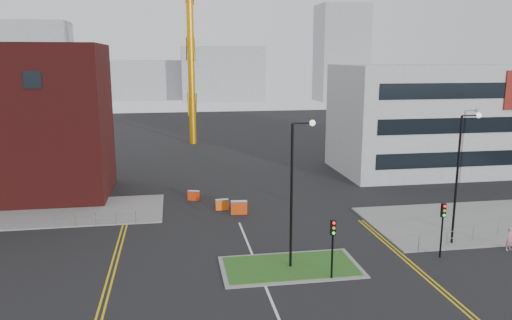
{
  "coord_description": "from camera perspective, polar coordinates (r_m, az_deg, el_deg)",
  "views": [
    {
      "loc": [
        -4.86,
        -20.17,
        12.76
      ],
      "look_at": [
        1.35,
        17.07,
        5.0
      ],
      "focal_mm": 35.0,
      "sensor_mm": 36.0,
      "label": 1
    }
  ],
  "objects": [
    {
      "name": "barrier_right",
      "position": [
        42.81,
        -3.92,
        -5.05
      ],
      "size": [
        1.12,
        0.43,
        0.92
      ],
      "color": "#F75C0D",
      "rests_on": "ground"
    },
    {
      "name": "skyline_a",
      "position": [
        144.51,
        -23.93,
        9.94
      ],
      "size": [
        18.0,
        12.0,
        22.0
      ],
      "primitive_type": "cube",
      "color": "gray",
      "rests_on": "ground"
    },
    {
      "name": "streetlamp_right_near",
      "position": [
        36.44,
        22.35,
        -0.9
      ],
      "size": [
        1.46,
        0.36,
        9.18
      ],
      "color": "black",
      "rests_on": "ground"
    },
    {
      "name": "skyline_c",
      "position": [
        153.5,
        9.69,
        11.92
      ],
      "size": [
        14.0,
        12.0,
        28.0
      ],
      "primitive_type": "cube",
      "color": "gray",
      "rests_on": "ground"
    },
    {
      "name": "railing_left",
      "position": [
        40.48,
        -17.85,
        -6.23
      ],
      "size": [
        6.05,
        0.05,
        1.1
      ],
      "color": "gray",
      "rests_on": "ground"
    },
    {
      "name": "centre_line",
      "position": [
        26.03,
        2.65,
        -17.74
      ],
      "size": [
        0.15,
        30.0,
        0.01
      ],
      "primitive_type": "cube",
      "color": "silver",
      "rests_on": "ground"
    },
    {
      "name": "pedestrian",
      "position": [
        38.03,
        27.0,
        -8.01
      ],
      "size": [
        0.69,
        0.56,
        1.63
      ],
      "primitive_type": "imported",
      "rotation": [
        0.0,
        0.0,
        0.34
      ],
      "color": "#C6808C",
      "rests_on": "ground"
    },
    {
      "name": "yellow_right_b",
      "position": [
        32.6,
        18.58,
        -12.06
      ],
      "size": [
        0.12,
        20.0,
        0.01
      ],
      "primitive_type": "cube",
      "color": "gold",
      "rests_on": "ground"
    },
    {
      "name": "yellow_left_a",
      "position": [
        33.01,
        -16.25,
        -11.6
      ],
      "size": [
        0.12,
        24.0,
        0.01
      ],
      "primitive_type": "cube",
      "color": "gold",
      "rests_on": "ground"
    },
    {
      "name": "streetlamp_island",
      "position": [
        29.96,
        4.5,
        -2.62
      ],
      "size": [
        1.46,
        0.36,
        9.18
      ],
      "color": "black",
      "rests_on": "ground"
    },
    {
      "name": "traffic_light_right",
      "position": [
        34.36,
        20.57,
        -6.41
      ],
      "size": [
        0.28,
        0.33,
        3.65
      ],
      "color": "black",
      "rests_on": "ground"
    },
    {
      "name": "traffic_light_island",
      "position": [
        29.43,
        8.78,
        -8.79
      ],
      "size": [
        0.28,
        0.33,
        3.65
      ],
      "color": "black",
      "rests_on": "ground"
    },
    {
      "name": "island_kerb",
      "position": [
        31.66,
        3.95,
        -12.1
      ],
      "size": [
        8.6,
        4.6,
        0.08
      ],
      "primitive_type": "cube",
      "color": "slate",
      "rests_on": "ground"
    },
    {
      "name": "barrier_left",
      "position": [
        45.87,
        -7.13,
        -4.0
      ],
      "size": [
        1.11,
        0.67,
        0.89
      ],
      "color": "red",
      "rests_on": "ground"
    },
    {
      "name": "yellow_right_a",
      "position": [
        32.46,
        18.1,
        -12.13
      ],
      "size": [
        0.12,
        20.0,
        0.01
      ],
      "primitive_type": "cube",
      "color": "gold",
      "rests_on": "ground"
    },
    {
      "name": "barrier_mid",
      "position": [
        41.59,
        -1.95,
        -5.38
      ],
      "size": [
        1.38,
        0.58,
        1.13
      ],
      "color": "#D43E0B",
      "rests_on": "ground"
    },
    {
      "name": "office_block",
      "position": [
        60.97,
        21.08,
        4.48
      ],
      "size": [
        25.0,
        12.2,
        12.0
      ],
      "color": "#9EA0A3",
      "rests_on": "ground"
    },
    {
      "name": "skyline_d",
      "position": [
        160.34,
        -10.72,
        9.0
      ],
      "size": [
        30.0,
        12.0,
        12.0
      ],
      "primitive_type": "cube",
      "color": "gray",
      "rests_on": "ground"
    },
    {
      "name": "grass_island",
      "position": [
        31.65,
        3.95,
        -12.07
      ],
      "size": [
        8.0,
        4.0,
        0.12
      ],
      "primitive_type": "cube",
      "color": "#21551C",
      "rests_on": "ground"
    },
    {
      "name": "yellow_left_b",
      "position": [
        32.98,
        -15.72,
        -11.6
      ],
      "size": [
        0.12,
        24.0,
        0.01
      ],
      "primitive_type": "cube",
      "color": "gold",
      "rests_on": "ground"
    },
    {
      "name": "skyline_b",
      "position": [
        150.98,
        -3.88,
        9.79
      ],
      "size": [
        24.0,
        12.0,
        16.0
      ],
      "primitive_type": "cube",
      "color": "gray",
      "rests_on": "ground"
    }
  ]
}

